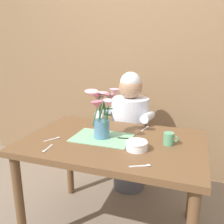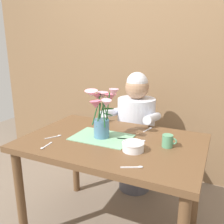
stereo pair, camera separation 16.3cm
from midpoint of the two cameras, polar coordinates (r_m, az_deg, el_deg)
The scene contains 12 objects.
wood_panel_backdrop at distance 2.52m, azimuth 12.40°, elevation 12.74°, with size 4.00×0.10×2.50m, color brown.
dining_table at distance 1.67m, azimuth 2.89°, elevation -9.75°, with size 1.20×0.80×0.74m.
seated_person at distance 2.25m, azimuth 7.70°, elevation -5.25°, with size 0.45×0.47×1.14m.
striped_placemat at distance 1.67m, azimuth 0.37°, elevation -6.05°, with size 0.40×0.28×0.01m, color #7AB289.
flower_vase at distance 1.61m, azimuth 0.52°, elevation 0.01°, with size 0.24×0.22×0.35m.
ceramic_bowl at distance 1.47m, azimuth 8.24°, elevation -8.08°, with size 0.14×0.14×0.06m.
dinner_knife at distance 1.64m, azimuth 7.44°, elevation -6.59°, with size 0.19×0.02×0.01m, color silver.
tea_cup at distance 1.57m, azimuth 16.04°, elevation -6.68°, with size 0.09×0.07×0.08m.
spoon_0 at distance 1.86m, azimuth 11.29°, elevation -4.00°, with size 0.04×0.12×0.01m.
spoon_1 at distance 1.30m, azimuth 9.28°, elevation -12.86°, with size 0.11×0.07×0.01m.
spoon_2 at distance 1.56m, azimuth -12.80°, elevation -8.08°, with size 0.03×0.12×0.01m.
spoon_3 at distance 1.71m, azimuth -10.55°, elevation -5.76°, with size 0.08×0.11×0.01m.
Camera 2 is at (0.64, -1.37, 1.35)m, focal length 38.51 mm.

